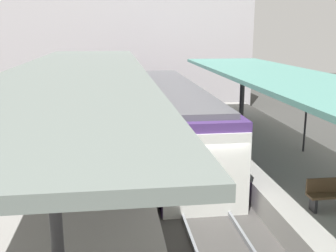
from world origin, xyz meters
The scene contains 13 objects.
ground_plane centered at (0.00, 0.00, 0.00)m, with size 80.00×80.00×0.00m, color #383835.
platform_left centered at (-3.80, 0.00, 0.50)m, with size 4.40×28.00×1.00m, color gray.
platform_right centered at (3.80, 0.00, 0.50)m, with size 4.40×28.00×1.00m, color gray.
track_ballast centered at (0.00, 0.00, 0.10)m, with size 3.20×28.00×0.20m, color #423F3D.
rail_near_side centered at (-0.72, 0.00, 0.27)m, with size 0.08×28.00×0.14m, color slate.
rail_far_side centered at (0.72, 0.00, 0.27)m, with size 0.08×28.00×0.14m, color slate.
commuter_train centered at (0.00, 6.07, 1.73)m, with size 2.78×14.09×3.10m.
canopy_left centered at (-3.80, 1.40, 4.42)m, with size 4.18×21.00×3.55m.
canopy_right centered at (3.80, 1.40, 3.94)m, with size 4.18×21.00×3.06m.
platform_bench centered at (3.08, -2.53, 1.46)m, with size 1.40×0.41×0.86m.
platform_sign centered at (4.78, 2.64, 2.62)m, with size 0.90×0.08×2.21m.
passenger_near_bench centered at (-2.96, 6.28, 1.93)m, with size 0.36×0.36×1.78m.
station_building_backdrop centered at (-1.50, 20.00, 5.50)m, with size 18.00×6.00×11.00m, color #B7B2B7.
Camera 1 is at (-2.64, -12.00, 5.74)m, focal length 43.17 mm.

